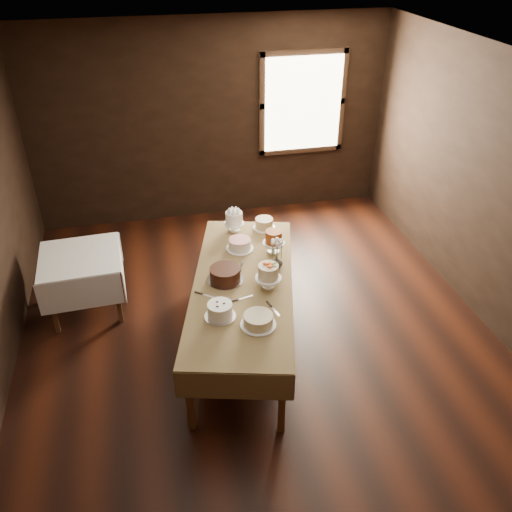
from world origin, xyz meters
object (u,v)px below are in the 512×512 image
object	(u,v)px
side_table	(80,262)
cake_cream	(258,321)
cake_server_d	(276,269)
cake_caramel	(274,243)
cake_server_c	(242,263)
display_table	(243,287)
cake_flowers	(268,277)
cake_lattice	(240,245)
flower_vase	(277,262)
cake_server_b	(275,311)
cake_meringue	(234,222)
cake_speckled	(264,224)
cake_chocolate	(225,275)
cake_server_a	(246,297)
cake_server_e	(210,296)
cake_swirl	(220,311)

from	to	relation	value
side_table	cake_cream	distance (m)	2.30
side_table	cake_server_d	xyz separation A→B (m)	(2.00, -0.79, 0.14)
cake_caramel	cake_server_c	xyz separation A→B (m)	(-0.37, -0.13, -0.11)
display_table	cake_flowers	distance (m)	0.31
cake_lattice	flower_vase	size ratio (longest dim) A/B	2.38
cake_server_b	cake_server_c	world-z (taller)	same
cake_server_c	cake_caramel	bearing A→B (deg)	-51.08
cake_meringue	cake_cream	distance (m)	1.71
cake_lattice	flower_vase	world-z (taller)	flower_vase
cake_meringue	cake_speckled	bearing A→B (deg)	-4.38
cake_meringue	cake_chocolate	xyz separation A→B (m)	(-0.27, -0.96, -0.04)
side_table	cake_server_b	distance (m)	2.34
cake_speckled	flower_vase	world-z (taller)	flower_vase
side_table	cake_lattice	xyz separation A→B (m)	(1.71, -0.32, 0.19)
side_table	cake_speckled	size ratio (longest dim) A/B	3.21
cake_meringue	cake_server_d	xyz separation A→B (m)	(0.26, -0.88, -0.11)
cake_chocolate	cake_server_d	bearing A→B (deg)	8.68
cake_lattice	cake_server_a	size ratio (longest dim) A/B	1.26
display_table	cake_meringue	size ratio (longest dim) A/B	10.73
cake_meringue	display_table	bearing A→B (deg)	-96.20
display_table	cake_chocolate	world-z (taller)	cake_chocolate
cake_server_c	cake_server_d	distance (m)	0.36
cake_lattice	cake_caramel	world-z (taller)	cake_caramel
side_table	cake_cream	xyz separation A→B (m)	(1.62, -1.61, 0.19)
cake_server_d	cake_server_e	distance (m)	0.79
cake_caramel	cake_flowers	bearing A→B (deg)	-108.91
cake_caramel	cake_server_c	bearing A→B (deg)	-160.38
display_table	cake_server_c	size ratio (longest dim) A/B	11.01
display_table	cake_swirl	world-z (taller)	cake_swirl
cake_server_e	cake_flowers	bearing A→B (deg)	40.39
side_table	cake_server_d	size ratio (longest dim) A/B	3.71
display_table	cake_caramel	distance (m)	0.67
cake_caramel	cake_speckled	bearing A→B (deg)	87.39
cake_speckled	cake_cream	world-z (taller)	cake_speckled
cake_lattice	cake_server_d	distance (m)	0.54
cake_meringue	flower_vase	xyz separation A→B (m)	(0.28, -0.85, -0.05)
cake_chocolate	cake_server_e	xyz separation A→B (m)	(-0.19, -0.23, -0.06)
side_table	cake_server_d	world-z (taller)	cake_server_d
cake_server_a	cake_server_b	bearing A→B (deg)	-62.85
cake_swirl	cake_server_e	distance (m)	0.33
cake_swirl	cake_server_e	xyz separation A→B (m)	(-0.05, 0.32, -0.07)
cake_flowers	cake_server_b	xyz separation A→B (m)	(-0.03, -0.39, -0.11)
side_table	cake_meringue	distance (m)	1.75
cake_server_c	cake_swirl	bearing A→B (deg)	175.16
cake_meringue	cake_server_e	bearing A→B (deg)	-111.31
cake_flowers	cake_server_d	world-z (taller)	cake_flowers
cake_caramel	cake_flowers	world-z (taller)	cake_caramel
cake_server_d	cake_server_c	bearing A→B (deg)	108.52
cake_caramel	cake_cream	distance (m)	1.23
side_table	cake_server_b	xyz separation A→B (m)	(1.82, -1.46, 0.14)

